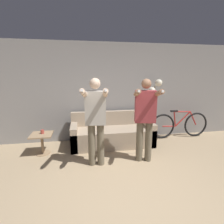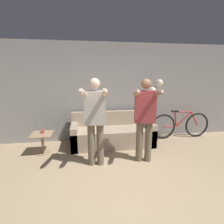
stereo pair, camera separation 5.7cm
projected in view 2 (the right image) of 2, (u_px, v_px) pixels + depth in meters
ground_plane at (133, 205)px, 2.44m from camera, size 16.00×16.00×0.00m
wall_back at (107, 92)px, 4.74m from camera, size 10.00×0.05×2.60m
couch at (112, 134)px, 4.49m from camera, size 2.06×0.80×0.82m
person_left at (95, 117)px, 3.32m from camera, size 0.52×0.70×1.72m
person_right at (145, 115)px, 3.47m from camera, size 0.58×0.74×1.70m
cat at (96, 109)px, 4.58m from camera, size 0.44×0.14×0.16m
floor_lamp at (155, 95)px, 4.66m from camera, size 0.37×0.31×1.66m
side_table at (42, 139)px, 3.98m from camera, size 0.47×0.47×0.47m
cup at (43, 131)px, 3.98m from camera, size 0.08×0.08×0.09m
bicycle at (180, 125)px, 4.95m from camera, size 1.74×0.07×0.80m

